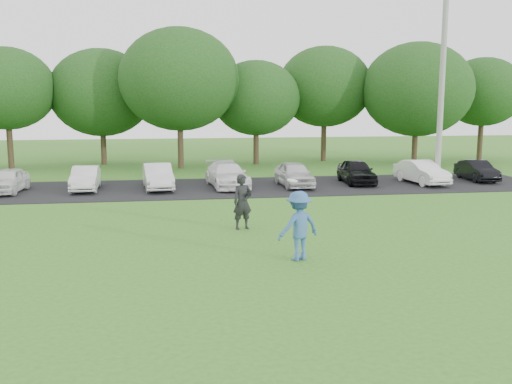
% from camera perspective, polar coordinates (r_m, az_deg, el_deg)
% --- Properties ---
extents(ground, '(100.00, 100.00, 0.00)m').
position_cam_1_polar(ground, '(15.22, 2.02, -6.92)').
color(ground, '#357020').
rests_on(ground, ground).
extents(parking_lot, '(32.00, 6.50, 0.03)m').
position_cam_1_polar(parking_lot, '(27.82, -2.97, 0.47)').
color(parking_lot, black).
rests_on(parking_lot, ground).
extents(utility_pole, '(0.28, 0.28, 9.13)m').
position_cam_1_polar(utility_pole, '(30.02, 18.05, 9.39)').
color(utility_pole, '#989893').
rests_on(utility_pole, ground).
extents(frisbee_player, '(1.37, 1.08, 2.22)m').
position_cam_1_polar(frisbee_player, '(15.15, 4.29, -3.38)').
color(frisbee_player, '#37619B').
rests_on(frisbee_player, ground).
extents(camera_bystander, '(0.76, 0.59, 1.82)m').
position_cam_1_polar(camera_bystander, '(18.73, -1.35, -0.99)').
color(camera_bystander, black).
rests_on(camera_bystander, ground).
extents(parked_cars, '(28.07, 4.33, 1.21)m').
position_cam_1_polar(parked_cars, '(27.72, -2.50, 1.68)').
color(parked_cars, black).
rests_on(parked_cars, parking_lot).
extents(tree_row, '(42.39, 9.85, 8.64)m').
position_cam_1_polar(tree_row, '(37.37, -2.23, 10.22)').
color(tree_row, '#38281C').
rests_on(tree_row, ground).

